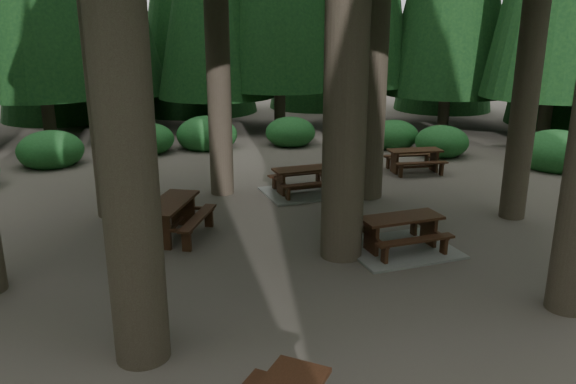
{
  "coord_description": "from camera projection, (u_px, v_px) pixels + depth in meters",
  "views": [
    {
      "loc": [
        -1.7,
        -10.2,
        4.53
      ],
      "look_at": [
        -0.16,
        1.18,
        1.1
      ],
      "focal_mm": 35.0,
      "sensor_mm": 36.0,
      "label": 1
    }
  ],
  "objects": [
    {
      "name": "shrub_ring",
      "position": [
        331.0,
        228.0,
        11.89
      ],
      "size": [
        23.86,
        24.64,
        1.49
      ],
      "color": "#226328",
      "rests_on": "ground"
    },
    {
      "name": "picnic_table_b",
      "position": [
        170.0,
        213.0,
        12.36
      ],
      "size": [
        2.02,
        2.26,
        0.82
      ],
      "rotation": [
        0.0,
        0.0,
        1.26
      ],
      "color": "#351C10",
      "rests_on": "ground"
    },
    {
      "name": "picnic_table_c",
      "position": [
        304.0,
        185.0,
        15.63
      ],
      "size": [
        2.48,
        2.2,
        0.73
      ],
      "rotation": [
        0.0,
        0.0,
        0.22
      ],
      "color": "gray",
      "rests_on": "ground"
    },
    {
      "name": "ground",
      "position": [
        304.0,
        261.0,
        11.2
      ],
      "size": [
        80.0,
        80.0,
        0.0
      ],
      "primitive_type": "plane",
      "color": "#584F47",
      "rests_on": "ground"
    },
    {
      "name": "picnic_table_a",
      "position": [
        400.0,
        239.0,
        11.69
      ],
      "size": [
        2.51,
        2.21,
        0.74
      ],
      "rotation": [
        0.0,
        0.0,
        0.21
      ],
      "color": "gray",
      "rests_on": "ground"
    },
    {
      "name": "picnic_table_d",
      "position": [
        415.0,
        157.0,
        17.87
      ],
      "size": [
        1.74,
        1.43,
        0.73
      ],
      "rotation": [
        0.0,
        0.0,
        0.05
      ],
      "color": "#351C10",
      "rests_on": "ground"
    }
  ]
}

